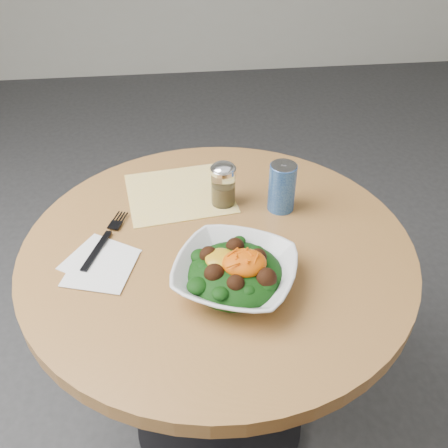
# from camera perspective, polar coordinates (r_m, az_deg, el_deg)

# --- Properties ---
(ground) EXTENTS (6.00, 6.00, 0.00)m
(ground) POSITION_cam_1_polar(r_m,az_deg,el_deg) (1.73, -0.53, -21.53)
(ground) COLOR #2E2E31
(ground) RESTS_ON ground
(table) EXTENTS (0.90, 0.90, 0.75)m
(table) POSITION_cam_1_polar(r_m,az_deg,el_deg) (1.29, -0.67, -8.97)
(table) COLOR black
(table) RESTS_ON ground
(cloth_napkin) EXTENTS (0.29, 0.28, 0.00)m
(cloth_napkin) POSITION_cam_1_polar(r_m,az_deg,el_deg) (1.31, -5.11, 3.52)
(cloth_napkin) COLOR #E0A80B
(cloth_napkin) RESTS_ON table
(paper_napkins) EXTENTS (0.19, 0.21, 0.00)m
(paper_napkins) POSITION_cam_1_polar(r_m,az_deg,el_deg) (1.13, -13.96, -4.46)
(paper_napkins) COLOR white
(paper_napkins) RESTS_ON table
(salad_bowl) EXTENTS (0.33, 0.33, 0.09)m
(salad_bowl) POSITION_cam_1_polar(r_m,az_deg,el_deg) (1.03, 1.31, -5.57)
(salad_bowl) COLOR silver
(salad_bowl) RESTS_ON table
(fork) EXTENTS (0.10, 0.21, 0.00)m
(fork) POSITION_cam_1_polar(r_m,az_deg,el_deg) (1.19, -13.34, -1.52)
(fork) COLOR black
(fork) RESTS_ON table
(spice_shaker) EXTENTS (0.06, 0.06, 0.11)m
(spice_shaker) POSITION_cam_1_polar(r_m,az_deg,el_deg) (1.24, -0.09, 4.54)
(spice_shaker) COLOR silver
(spice_shaker) RESTS_ON table
(beverage_can) EXTENTS (0.07, 0.07, 0.13)m
(beverage_can) POSITION_cam_1_polar(r_m,az_deg,el_deg) (1.23, 6.65, 4.23)
(beverage_can) COLOR navy
(beverage_can) RESTS_ON table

